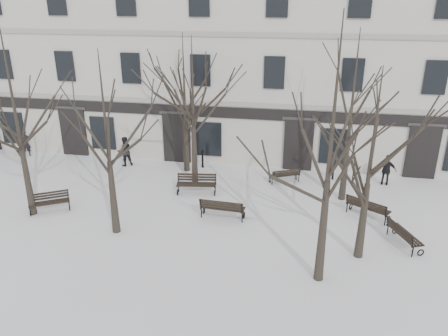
% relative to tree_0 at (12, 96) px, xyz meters
% --- Properties ---
extents(ground, '(100.00, 100.00, 0.00)m').
position_rel_tree_0_xyz_m(ground, '(8.08, -0.32, -5.39)').
color(ground, white).
rests_on(ground, ground).
extents(building, '(40.40, 10.20, 11.40)m').
position_rel_tree_0_xyz_m(building, '(8.08, 12.64, 0.12)').
color(building, '#B9B6AB').
rests_on(building, ground).
extents(tree_0, '(6.04, 6.04, 8.62)m').
position_rel_tree_0_xyz_m(tree_0, '(0.00, 0.00, 0.00)').
color(tree_0, black).
rests_on(tree_0, ground).
extents(tree_1, '(5.22, 5.22, 7.46)m').
position_rel_tree_0_xyz_m(tree_1, '(4.35, -0.80, -0.73)').
color(tree_1, black).
rests_on(tree_1, ground).
extents(tree_2, '(6.24, 6.24, 8.91)m').
position_rel_tree_0_xyz_m(tree_2, '(12.62, -2.59, 0.18)').
color(tree_2, black).
rests_on(tree_2, ground).
extents(tree_3, '(5.00, 5.00, 7.15)m').
position_rel_tree_0_xyz_m(tree_3, '(14.13, -0.88, -0.93)').
color(tree_3, black).
rests_on(tree_3, ground).
extents(tree_4, '(5.25, 5.25, 7.50)m').
position_rel_tree_0_xyz_m(tree_4, '(5.48, 6.34, -0.71)').
color(tree_4, black).
rests_on(tree_4, ground).
extents(tree_5, '(5.27, 5.27, 7.52)m').
position_rel_tree_0_xyz_m(tree_5, '(6.44, 4.45, -0.69)').
color(tree_5, black).
rests_on(tree_5, ground).
extents(tree_6, '(5.58, 5.58, 7.97)m').
position_rel_tree_0_xyz_m(tree_6, '(13.84, 4.13, -0.41)').
color(tree_6, black).
rests_on(tree_6, ground).
extents(bench_0, '(1.80, 1.42, 0.88)m').
position_rel_tree_0_xyz_m(bench_0, '(0.61, 0.40, -4.91)').
color(bench_0, black).
rests_on(bench_0, ground).
extents(bench_1, '(1.99, 0.84, 0.98)m').
position_rel_tree_0_xyz_m(bench_1, '(8.50, 1.11, -4.86)').
color(bench_1, black).
rests_on(bench_1, ground).
extents(bench_2, '(1.94, 1.57, 0.96)m').
position_rel_tree_0_xyz_m(bench_2, '(14.79, 2.37, -4.87)').
color(bench_2, black).
rests_on(bench_2, ground).
extents(bench_3, '(2.01, 0.96, 0.98)m').
position_rel_tree_0_xyz_m(bench_3, '(6.75, 3.50, -4.86)').
color(bench_3, black).
rests_on(bench_3, ground).
extents(bench_4, '(1.66, 1.21, 0.80)m').
position_rel_tree_0_xyz_m(bench_4, '(11.00, 5.62, -4.96)').
color(bench_4, black).
rests_on(bench_4, ground).
extents(bench_5, '(1.28, 1.87, 0.90)m').
position_rel_tree_0_xyz_m(bench_5, '(15.91, 0.26, -4.90)').
color(bench_5, black).
rests_on(bench_5, ground).
extents(bollard_a, '(0.14, 0.14, 1.08)m').
position_rel_tree_0_xyz_m(bollard_a, '(6.26, 6.92, -4.81)').
color(bollard_a, black).
rests_on(bollard_a, ground).
extents(bollard_b, '(0.13, 0.13, 0.99)m').
position_rel_tree_0_xyz_m(bollard_b, '(13.51, 6.50, -4.86)').
color(bollard_b, black).
rests_on(bollard_b, ground).
extents(pedestrian_a, '(0.70, 0.60, 1.61)m').
position_rel_tree_0_xyz_m(pedestrian_a, '(-4.76, 6.85, -5.39)').
color(pedestrian_a, black).
rests_on(pedestrian_a, ground).
extents(pedestrian_b, '(1.06, 1.02, 1.72)m').
position_rel_tree_0_xyz_m(pedestrian_b, '(1.80, 6.43, -5.39)').
color(pedestrian_b, black).
rests_on(pedestrian_b, ground).
extents(pedestrian_c, '(1.02, 0.57, 1.64)m').
position_rel_tree_0_xyz_m(pedestrian_c, '(16.15, 6.29, -5.39)').
color(pedestrian_c, black).
rests_on(pedestrian_c, ground).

